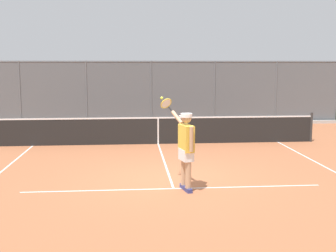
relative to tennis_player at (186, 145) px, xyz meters
The scene contains 5 objects.
ground_plane 1.38m from the tennis_player, 73.85° to the right, with size 60.00×60.00×0.00m, color #A8603D.
court_line_markings 1.08m from the tennis_player, 39.31° to the left, with size 8.78×10.17×0.01m.
fence_backdrop 11.26m from the tennis_player, 88.70° to the right, with size 20.82×1.37×2.97m.
tennis_net 5.74m from the tennis_player, 87.44° to the right, with size 11.28×0.09×1.07m.
tennis_player is the anchor object (origin of this frame).
Camera 1 is at (0.93, 10.14, 2.79)m, focal length 45.86 mm.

